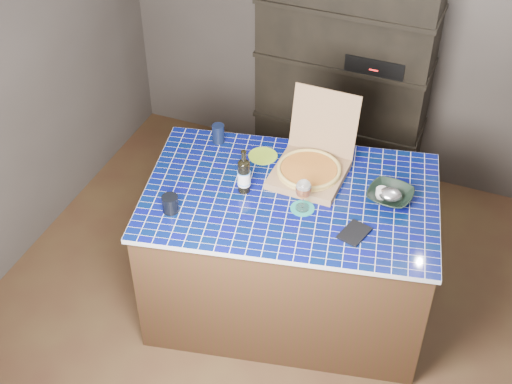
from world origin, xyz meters
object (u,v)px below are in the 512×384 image
at_px(pizza_box, 310,167).
at_px(dvd_case, 354,233).
at_px(mead_bottle, 244,175).
at_px(kitchen_island, 289,251).
at_px(bowl, 390,196).
at_px(wine_glass, 303,189).

distance_m(pizza_box, dvd_case, 0.54).
bearing_deg(dvd_case, mead_bottle, -173.90).
relative_size(pizza_box, mead_bottle, 1.77).
xyz_separation_m(kitchen_island, bowl, (0.53, 0.16, 0.49)).
relative_size(wine_glass, dvd_case, 1.15).
bearing_deg(wine_glass, kitchen_island, 137.11).
bearing_deg(mead_bottle, wine_glass, -4.16).
xyz_separation_m(mead_bottle, dvd_case, (0.68, -0.11, -0.10)).
xyz_separation_m(kitchen_island, wine_glass, (0.10, -0.09, 0.60)).
height_order(pizza_box, dvd_case, pizza_box).
bearing_deg(kitchen_island, pizza_box, 65.94).
distance_m(kitchen_island, dvd_case, 0.65).
bearing_deg(pizza_box, dvd_case, -44.45).
bearing_deg(mead_bottle, dvd_case, -9.47).
bearing_deg(pizza_box, wine_glass, -78.22).
distance_m(kitchen_island, mead_bottle, 0.63).
bearing_deg(wine_glass, mead_bottle, 175.84).
bearing_deg(mead_bottle, kitchen_island, 14.62).
relative_size(dvd_case, bowl, 0.69).
distance_m(dvd_case, bowl, 0.36).
height_order(kitchen_island, bowl, bowl).
bearing_deg(kitchen_island, dvd_case, -34.87).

